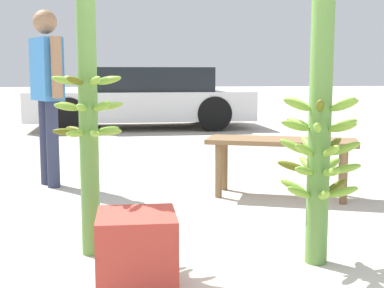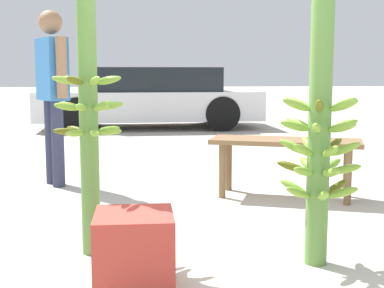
# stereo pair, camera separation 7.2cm
# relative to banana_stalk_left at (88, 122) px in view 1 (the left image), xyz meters

# --- Properties ---
(ground_plane) EXTENTS (80.00, 80.00, 0.00)m
(ground_plane) POSITION_rel_banana_stalk_left_xyz_m (0.63, -0.46, -0.80)
(ground_plane) COLOR #B2AA9E
(banana_stalk_left) EXTENTS (0.42, 0.42, 1.54)m
(banana_stalk_left) POSITION_rel_banana_stalk_left_xyz_m (0.00, 0.00, 0.00)
(banana_stalk_left) COLOR #5B8C3D
(banana_stalk_left) RESTS_ON ground_plane
(banana_stalk_center) EXTENTS (0.47, 0.47, 1.50)m
(banana_stalk_center) POSITION_rel_banana_stalk_left_xyz_m (1.29, -0.30, -0.07)
(banana_stalk_center) COLOR #5B8C3D
(banana_stalk_center) RESTS_ON ground_plane
(vendor_person) EXTENTS (0.38, 0.60, 1.67)m
(vendor_person) POSITION_rel_banana_stalk_left_xyz_m (-0.53, 2.05, 0.20)
(vendor_person) COLOR #2D334C
(vendor_person) RESTS_ON ground_plane
(market_bench) EXTENTS (1.36, 0.85, 0.51)m
(market_bench) POSITION_rel_banana_stalk_left_xyz_m (1.55, 1.33, -0.36)
(market_bench) COLOR brown
(market_bench) RESTS_ON ground_plane
(parked_car) EXTENTS (4.35, 1.98, 1.19)m
(parked_car) POSITION_rel_banana_stalk_left_xyz_m (0.52, 7.52, -0.21)
(parked_car) COLOR silver
(parked_car) RESTS_ON ground_plane
(produce_crate) EXTENTS (0.39, 0.39, 0.39)m
(produce_crate) POSITION_rel_banana_stalk_left_xyz_m (0.26, -0.57, -0.60)
(produce_crate) COLOR #B2382D
(produce_crate) RESTS_ON ground_plane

